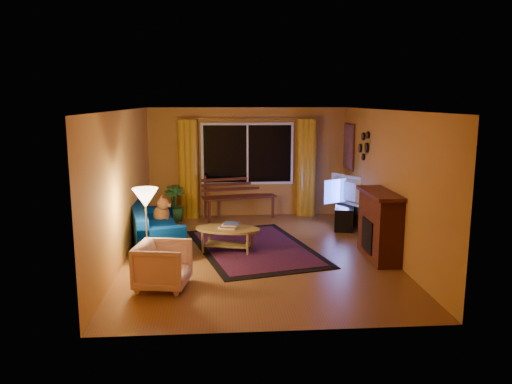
{
  "coord_description": "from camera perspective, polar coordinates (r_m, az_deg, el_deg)",
  "views": [
    {
      "loc": [
        -0.65,
        -8.41,
        2.67
      ],
      "look_at": [
        0.0,
        0.3,
        1.05
      ],
      "focal_mm": 35.0,
      "sensor_mm": 36.0,
      "label": 1
    }
  ],
  "objects": [
    {
      "name": "ceiling",
      "position": [
        8.44,
        0.15,
        9.42
      ],
      "size": [
        4.5,
        6.0,
        0.02
      ],
      "primitive_type": "cube",
      "color": "white",
      "rests_on": "ground"
    },
    {
      "name": "tv_console",
      "position": [
        10.82,
        10.04,
        -2.67
      ],
      "size": [
        0.65,
        1.18,
        0.47
      ],
      "primitive_type": "cube",
      "rotation": [
        0.0,
        0.0,
        -0.26
      ],
      "color": "black",
      "rests_on": "ground"
    },
    {
      "name": "potted_plant",
      "position": [
        11.17,
        -9.37,
        -1.36
      ],
      "size": [
        0.5,
        0.5,
        0.8
      ],
      "primitive_type": "imported",
      "rotation": [
        0.0,
        0.0,
        0.12
      ],
      "color": "#235B1E",
      "rests_on": "ground"
    },
    {
      "name": "television",
      "position": [
        10.71,
        10.13,
        0.18
      ],
      "size": [
        0.63,
        1.02,
        0.62
      ],
      "primitive_type": "imported",
      "rotation": [
        0.0,
        0.0,
        2.06
      ],
      "color": "black",
      "rests_on": "tv_console"
    },
    {
      "name": "painting",
      "position": [
        11.28,
        10.54,
        5.14
      ],
      "size": [
        0.04,
        0.76,
        0.96
      ],
      "primitive_type": "cube",
      "color": "#CA460E",
      "rests_on": "wall_right"
    },
    {
      "name": "fireplace",
      "position": [
        8.71,
        13.95,
        -3.89
      ],
      "size": [
        0.4,
        1.2,
        1.1
      ],
      "primitive_type": "cube",
      "color": "maroon",
      "rests_on": "ground"
    },
    {
      "name": "sofa",
      "position": [
        9.19,
        -11.32,
        -4.13
      ],
      "size": [
        1.2,
        2.01,
        0.76
      ],
      "primitive_type": "cube",
      "rotation": [
        0.0,
        0.0,
        0.23
      ],
      "color": "#001641",
      "rests_on": "ground"
    },
    {
      "name": "floor",
      "position": [
        8.85,
        0.14,
        -7.12
      ],
      "size": [
        4.5,
        6.0,
        0.02
      ],
      "primitive_type": "cube",
      "color": "brown",
      "rests_on": "ground"
    },
    {
      "name": "mirror_cluster",
      "position": [
        10.16,
        12.16,
        5.36
      ],
      "size": [
        0.06,
        0.6,
        0.56
      ],
      "primitive_type": null,
      "color": "black",
      "rests_on": "wall_right"
    },
    {
      "name": "bench",
      "position": [
        11.38,
        -1.91,
        -1.79
      ],
      "size": [
        1.72,
        0.87,
        0.5
      ],
      "primitive_type": "cube",
      "rotation": [
        0.0,
        0.0,
        0.24
      ],
      "color": "#431A10",
      "rests_on": "ground"
    },
    {
      "name": "curtain_right",
      "position": [
        11.57,
        5.74,
        2.75
      ],
      "size": [
        0.36,
        0.36,
        2.24
      ],
      "primitive_type": "cylinder",
      "color": "orange",
      "rests_on": "ground"
    },
    {
      "name": "rug",
      "position": [
        9.16,
        -0.2,
        -6.37
      ],
      "size": [
        2.61,
        3.42,
        0.02
      ],
      "primitive_type": "cube",
      "rotation": [
        0.0,
        0.0,
        0.25
      ],
      "color": "maroon",
      "rests_on": "ground"
    },
    {
      "name": "dog",
      "position": [
        9.54,
        -10.77,
        -2.03
      ],
      "size": [
        0.44,
        0.53,
        0.51
      ],
      "primitive_type": null,
      "rotation": [
        0.0,
        0.0,
        -0.24
      ],
      "color": "brown",
      "rests_on": "sofa"
    },
    {
      "name": "wall_back",
      "position": [
        11.53,
        -1.0,
        3.42
      ],
      "size": [
        4.5,
        0.02,
        2.5
      ],
      "primitive_type": "cube",
      "color": "#BE7930",
      "rests_on": "ground"
    },
    {
      "name": "coffee_table",
      "position": [
        8.95,
        -3.25,
        -5.44
      ],
      "size": [
        1.42,
        1.42,
        0.42
      ],
      "primitive_type": "cylinder",
      "rotation": [
        0.0,
        0.0,
        -0.25
      ],
      "color": "#A38338",
      "rests_on": "ground"
    },
    {
      "name": "window",
      "position": [
        11.44,
        -0.98,
        4.38
      ],
      "size": [
        2.0,
        0.02,
        1.3
      ],
      "primitive_type": "cube",
      "color": "black",
      "rests_on": "wall_back"
    },
    {
      "name": "wall_right",
      "position": [
        9.01,
        14.63,
        1.1
      ],
      "size": [
        0.02,
        6.0,
        2.5
      ],
      "primitive_type": "cube",
      "color": "#BE7930",
      "rests_on": "ground"
    },
    {
      "name": "armchair",
      "position": [
        7.32,
        -10.59,
        -8.01
      ],
      "size": [
        0.78,
        0.82,
        0.73
      ],
      "primitive_type": "imported",
      "rotation": [
        0.0,
        0.0,
        1.4
      ],
      "color": "#E4AE99",
      "rests_on": "ground"
    },
    {
      "name": "curtain_left",
      "position": [
        11.42,
        -7.74,
        2.61
      ],
      "size": [
        0.36,
        0.36,
        2.24
      ],
      "primitive_type": "cylinder",
      "color": "orange",
      "rests_on": "ground"
    },
    {
      "name": "curtain_rod",
      "position": [
        11.34,
        -0.98,
        8.38
      ],
      "size": [
        3.2,
        0.03,
        0.03
      ],
      "primitive_type": "cylinder",
      "rotation": [
        0.0,
        1.57,
        0.0
      ],
      "color": "#BF8C3F",
      "rests_on": "wall_back"
    },
    {
      "name": "floor_lamp",
      "position": [
        7.98,
        -12.39,
        -4.36
      ],
      "size": [
        0.29,
        0.29,
        1.31
      ],
      "primitive_type": "cylinder",
      "rotation": [
        0.0,
        0.0,
        -0.41
      ],
      "color": "#BF8C3F",
      "rests_on": "ground"
    },
    {
      "name": "wall_left",
      "position": [
        8.68,
        -14.9,
        0.74
      ],
      "size": [
        0.02,
        6.0,
        2.5
      ],
      "primitive_type": "cube",
      "color": "#BE7930",
      "rests_on": "ground"
    }
  ]
}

